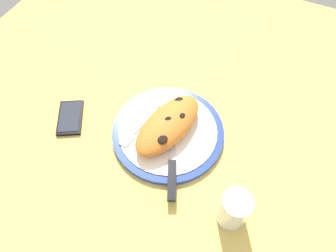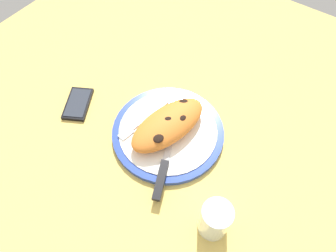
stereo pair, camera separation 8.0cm
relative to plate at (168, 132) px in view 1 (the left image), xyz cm
name	(u,v)px [view 1 (the left image)]	position (x,y,z in cm)	size (l,w,h in cm)	color
ground_plane	(168,137)	(0.00, 0.00, -2.37)	(150.00, 150.00, 3.00)	#DBB756
plate	(168,132)	(0.00, 0.00, 0.00)	(29.96, 29.96, 1.80)	#233D99
calzone	(169,125)	(-0.06, 0.30, 3.70)	(24.44, 15.57, 5.54)	orange
fork	(139,127)	(2.47, -7.43, 1.13)	(17.39, 4.46, 0.40)	silver
knife	(172,168)	(9.85, 5.67, 1.42)	(23.00, 11.27, 1.20)	silver
smartphone	(70,118)	(6.98, -26.79, -0.31)	(13.08, 11.21, 1.16)	black
water_glass	(233,210)	(14.41, 22.45, 3.67)	(6.60, 6.60, 10.31)	silver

